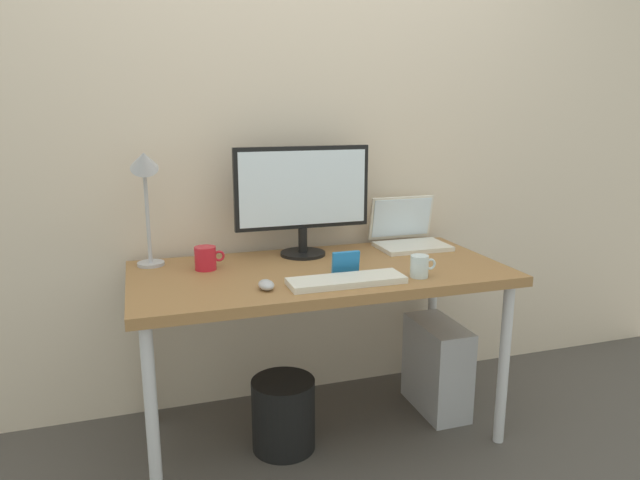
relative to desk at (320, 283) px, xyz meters
The scene contains 13 objects.
ground_plane 0.68m from the desk, ahead, with size 6.00×6.00×0.00m, color #4C4742.
back_wall 0.75m from the desk, 90.00° to the left, with size 4.40×0.04×2.60m, color beige.
desk is the anchor object (origin of this frame).
monitor 0.41m from the desk, 91.25° to the left, with size 0.60×0.20×0.48m.
laptop 0.58m from the desk, 25.66° to the left, with size 0.32×0.26×0.23m.
desk_lamp 0.81m from the desk, 160.48° to the left, with size 0.11×0.16×0.50m.
keyboard 0.24m from the desk, 81.93° to the right, with size 0.44×0.14×0.02m, color silver.
mouse 0.34m from the desk, 143.45° to the right, with size 0.06×0.09×0.03m, color #B2B2B7.
coffee_mug 0.47m from the desk, 163.60° to the left, with size 0.12×0.09×0.09m.
glass_cup 0.42m from the desk, 34.63° to the right, with size 0.11×0.07×0.09m.
photo_frame 0.17m from the desk, 56.84° to the right, with size 0.11×0.02×0.09m, color #1E72BF.
computer_tower 0.74m from the desk, ahead, with size 0.18×0.36×0.42m, color #B2B2B7.
wastebasket 0.56m from the desk, 159.22° to the right, with size 0.26×0.26×0.30m, color black.
Camera 1 is at (-0.69, -2.15, 1.38)m, focal length 32.32 mm.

